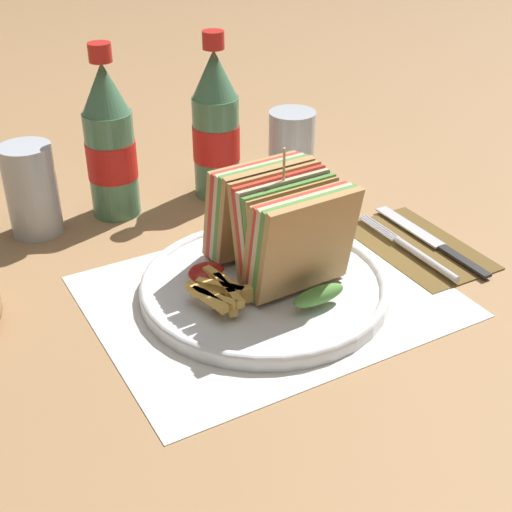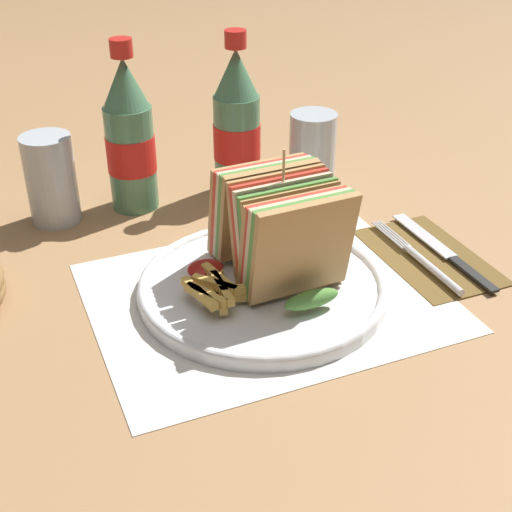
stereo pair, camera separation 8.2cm
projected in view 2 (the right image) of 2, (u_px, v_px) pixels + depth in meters
name	position (u px, v px, depth m)	size (l,w,h in m)	color
ground_plane	(282.00, 299.00, 0.82)	(4.00, 4.00, 0.00)	#9E754C
placemat	(267.00, 297.00, 0.82)	(0.40, 0.31, 0.00)	silver
plate_main	(263.00, 286.00, 0.83)	(0.29, 0.29, 0.02)	white
club_sandwich	(281.00, 230.00, 0.80)	(0.12, 0.18, 0.16)	tan
fries_pile	(219.00, 290.00, 0.78)	(0.09, 0.09, 0.02)	gold
ketchup_blob	(205.00, 269.00, 0.83)	(0.04, 0.04, 0.02)	maroon
napkin	(428.00, 256.00, 0.90)	(0.12, 0.19, 0.00)	brown
fork	(424.00, 262.00, 0.88)	(0.02, 0.19, 0.01)	silver
knife	(444.00, 251.00, 0.90)	(0.02, 0.21, 0.00)	black
coke_bottle_near	(130.00, 139.00, 0.97)	(0.07, 0.07, 0.24)	#4C7F5B
coke_bottle_far	(237.00, 127.00, 1.01)	(0.07, 0.07, 0.24)	#4C7F5B
glass_near	(312.00, 160.00, 1.03)	(0.07, 0.07, 0.12)	silver
glass_far	(51.00, 179.00, 0.96)	(0.07, 0.07, 0.12)	silver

